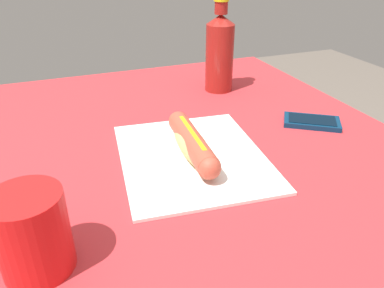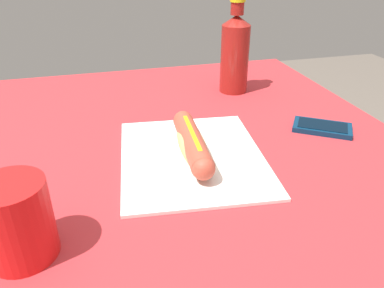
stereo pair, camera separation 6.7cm
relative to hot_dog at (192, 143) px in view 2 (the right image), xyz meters
name	(u,v)px [view 2 (the right image)]	position (x,y,z in m)	size (l,w,h in m)	color
dining_table	(178,206)	(-0.03, -0.02, -0.17)	(1.13, 0.98, 0.78)	brown
paper_wrapper	(192,156)	(0.00, 0.00, -0.03)	(0.33, 0.27, 0.01)	white
hot_dog	(192,143)	(0.00, 0.00, 0.00)	(0.23, 0.06, 0.05)	#DBB26B
cell_phone	(322,127)	(-0.04, 0.31, -0.03)	(0.13, 0.14, 0.01)	#0A2D4C
soda_bottle	(235,52)	(-0.33, 0.21, 0.08)	(0.08, 0.08, 0.25)	maroon
drinking_cup	(17,221)	(0.19, -0.28, 0.02)	(0.09, 0.09, 0.11)	red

